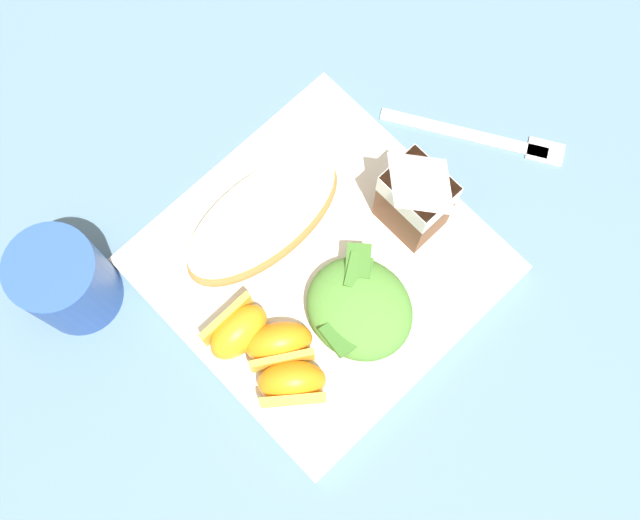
# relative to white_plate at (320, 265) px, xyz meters

# --- Properties ---
(ground) EXTENTS (3.00, 3.00, 0.00)m
(ground) POSITION_rel_white_plate_xyz_m (0.00, 0.00, -0.01)
(ground) COLOR slate
(white_plate) EXTENTS (0.28, 0.28, 0.02)m
(white_plate) POSITION_rel_white_plate_xyz_m (0.00, 0.00, 0.00)
(white_plate) COLOR white
(white_plate) RESTS_ON ground
(cheesy_pizza_bread) EXTENTS (0.09, 0.17, 0.04)m
(cheesy_pizza_bread) POSITION_rel_white_plate_xyz_m (-0.06, -0.01, 0.03)
(cheesy_pizza_bread) COLOR #A87038
(cheesy_pizza_bread) RESTS_ON white_plate
(green_salad_pile) EXTENTS (0.10, 0.09, 0.04)m
(green_salad_pile) POSITION_rel_white_plate_xyz_m (0.06, -0.01, 0.03)
(green_salad_pile) COLOR #4C8433
(green_salad_pile) RESTS_ON white_plate
(milk_carton) EXTENTS (0.06, 0.04, 0.11)m
(milk_carton) POSITION_rel_white_plate_xyz_m (0.03, 0.09, 0.07)
(milk_carton) COLOR brown
(milk_carton) RESTS_ON white_plate
(orange_wedge_front) EXTENTS (0.04, 0.06, 0.04)m
(orange_wedge_front) POSITION_rel_white_plate_xyz_m (-0.00, -0.10, 0.03)
(orange_wedge_front) COLOR orange
(orange_wedge_front) RESTS_ON white_plate
(orange_wedge_middle) EXTENTS (0.06, 0.07, 0.04)m
(orange_wedge_middle) POSITION_rel_white_plate_xyz_m (0.03, -0.08, 0.03)
(orange_wedge_middle) COLOR orange
(orange_wedge_middle) RESTS_ON white_plate
(orange_wedge_rear) EXTENTS (0.07, 0.07, 0.04)m
(orange_wedge_rear) POSITION_rel_white_plate_xyz_m (0.07, -0.10, 0.03)
(orange_wedge_rear) COLOR orange
(orange_wedge_rear) RESTS_ON white_plate
(metal_fork) EXTENTS (0.17, 0.11, 0.01)m
(metal_fork) POSITION_rel_white_plate_xyz_m (0.02, 0.21, -0.01)
(metal_fork) COLOR silver
(metal_fork) RESTS_ON ground
(drinking_blue_cup) EXTENTS (0.08, 0.08, 0.10)m
(drinking_blue_cup) POSITION_rel_white_plate_xyz_m (-0.14, -0.18, 0.04)
(drinking_blue_cup) COLOR #284CA3
(drinking_blue_cup) RESTS_ON ground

